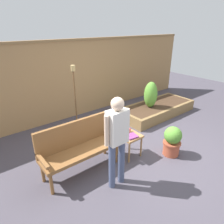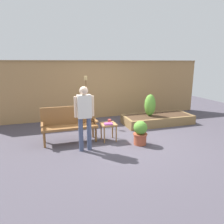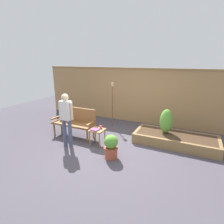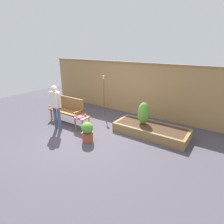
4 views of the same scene
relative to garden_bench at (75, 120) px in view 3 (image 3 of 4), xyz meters
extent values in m
plane|color=#47424C|center=(1.39, -0.38, -0.54)|extent=(14.00, 14.00, 0.00)
cube|color=#A37A4C|center=(1.39, 2.22, 0.51)|extent=(8.40, 0.10, 2.10)
cube|color=olive|center=(1.39, 2.22, 1.59)|extent=(8.40, 0.14, 0.06)
cylinder|color=brown|center=(0.66, 0.08, -0.34)|extent=(0.06, 0.06, 0.40)
cylinder|color=brown|center=(0.66, -0.28, -0.34)|extent=(0.06, 0.06, 0.40)
cylinder|color=brown|center=(-0.66, 0.08, -0.34)|extent=(0.06, 0.06, 0.40)
cylinder|color=brown|center=(-0.66, -0.28, -0.34)|extent=(0.06, 0.06, 0.40)
cube|color=brown|center=(0.00, -0.10, -0.11)|extent=(1.44, 0.48, 0.06)
cube|color=brown|center=(0.00, 0.11, 0.16)|extent=(1.44, 0.06, 0.48)
cube|color=brown|center=(-0.69, -0.10, 0.02)|extent=(0.06, 0.48, 0.04)
cube|color=brown|center=(0.69, -0.10, 0.02)|extent=(0.06, 0.48, 0.04)
cylinder|color=#9E7042|center=(1.18, -0.12, -0.32)|extent=(0.04, 0.04, 0.44)
cylinder|color=#9E7042|center=(1.18, -0.45, -0.32)|extent=(0.04, 0.04, 0.44)
cylinder|color=#9E7042|center=(0.85, -0.12, -0.32)|extent=(0.04, 0.04, 0.44)
cylinder|color=#9E7042|center=(0.85, -0.45, -0.32)|extent=(0.04, 0.04, 0.44)
cube|color=#9E7042|center=(1.02, -0.28, -0.08)|extent=(0.40, 0.40, 0.04)
cylinder|color=#CC4C47|center=(1.07, -0.17, -0.02)|extent=(0.08, 0.08, 0.08)
torus|color=#CC4C47|center=(1.12, -0.17, -0.02)|extent=(0.06, 0.01, 0.06)
cube|color=#7F3875|center=(0.99, -0.35, -0.05)|extent=(0.25, 0.23, 0.03)
cylinder|color=#A84C33|center=(1.72, -0.80, -0.41)|extent=(0.33, 0.33, 0.26)
cylinder|color=#A84C33|center=(1.72, -0.80, -0.27)|extent=(0.37, 0.37, 0.04)
sphere|color=#569333|center=(1.72, -0.80, -0.09)|extent=(0.35, 0.35, 0.35)
cube|color=olive|center=(3.11, 0.29, -0.39)|extent=(2.40, 0.09, 0.30)
cube|color=olive|center=(3.11, 1.20, -0.39)|extent=(2.40, 0.09, 0.30)
cube|color=olive|center=(1.96, 0.75, -0.39)|extent=(0.09, 0.82, 0.30)
cube|color=olive|center=(4.27, 0.75, -0.39)|extent=(0.09, 0.82, 0.30)
cube|color=#422D1E|center=(3.11, 0.75, -0.39)|extent=(2.22, 0.82, 0.30)
cylinder|color=brown|center=(2.80, 0.76, -0.21)|extent=(0.04, 0.04, 0.06)
ellipsoid|color=#569333|center=(2.80, 0.76, 0.13)|extent=(0.37, 0.37, 0.74)
cylinder|color=brown|center=(0.73, 1.36, 0.22)|extent=(0.03, 0.03, 1.52)
cylinder|color=tan|center=(0.73, 1.36, 1.04)|extent=(0.10, 0.10, 0.13)
cylinder|color=#475170|center=(0.39, -0.74, -0.13)|extent=(0.11, 0.11, 0.82)
cylinder|color=#475170|center=(0.19, -0.74, -0.13)|extent=(0.11, 0.11, 0.82)
cube|color=silver|center=(0.29, -0.74, 0.55)|extent=(0.32, 0.20, 0.54)
cylinder|color=beige|center=(0.49, -0.74, 0.55)|extent=(0.07, 0.07, 0.49)
cylinder|color=beige|center=(0.09, -0.74, 0.55)|extent=(0.07, 0.07, 0.49)
sphere|color=beige|center=(0.29, -0.74, 0.92)|extent=(0.20, 0.20, 0.20)
camera|label=1|loc=(-1.46, -2.79, 1.96)|focal=32.42mm
camera|label=2|loc=(-0.53, -5.46, 1.55)|focal=33.46mm
camera|label=3|loc=(3.53, -4.53, 1.90)|focal=28.81mm
camera|label=4|loc=(5.16, -4.47, 2.22)|focal=29.29mm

